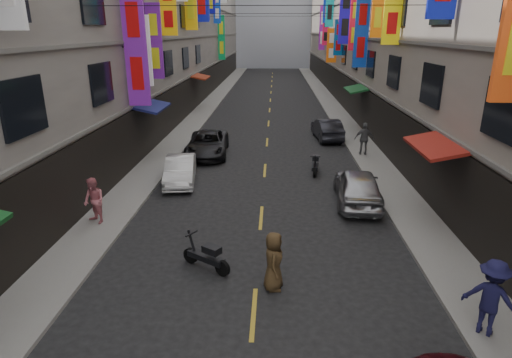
# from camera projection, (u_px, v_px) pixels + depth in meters

# --- Properties ---
(sidewalk_left) EXTENTS (2.00, 90.00, 0.12)m
(sidewalk_left) POSITION_uv_depth(u_px,v_px,m) (205.00, 109.00, 39.61)
(sidewalk_left) COLOR slate
(sidewalk_left) RESTS_ON ground
(sidewalk_right) EXTENTS (2.00, 90.00, 0.12)m
(sidewalk_right) POSITION_uv_depth(u_px,v_px,m) (335.00, 110.00, 39.12)
(sidewalk_right) COLOR slate
(sidewalk_right) RESTS_ON ground
(haze_block) EXTENTS (18.00, 8.00, 22.00)m
(haze_block) POSITION_uv_depth(u_px,v_px,m) (274.00, 8.00, 82.95)
(haze_block) COLOR #A9AFBD
(haze_block) RESTS_ON ground
(street_awnings) EXTENTS (13.99, 35.20, 0.41)m
(street_awnings) POSITION_uv_depth(u_px,v_px,m) (243.00, 107.00, 23.35)
(street_awnings) COLOR #154E1F
(street_awnings) RESTS_ON ground
(lane_markings) EXTENTS (0.12, 80.20, 0.01)m
(lane_markings) POSITION_uv_depth(u_px,v_px,m) (269.00, 116.00, 36.55)
(lane_markings) COLOR gold
(lane_markings) RESTS_ON ground
(scooter_crossing) EXTENTS (1.58, 1.08, 1.14)m
(scooter_crossing) POSITION_uv_depth(u_px,v_px,m) (207.00, 256.00, 12.97)
(scooter_crossing) COLOR black
(scooter_crossing) RESTS_ON ground
(scooter_far_right) EXTENTS (0.56, 1.80, 1.14)m
(scooter_far_right) POSITION_uv_depth(u_px,v_px,m) (315.00, 165.00, 21.84)
(scooter_far_right) COLOR black
(scooter_far_right) RESTS_ON ground
(car_left_mid) EXTENTS (1.85, 3.99, 1.27)m
(car_left_mid) POSITION_uv_depth(u_px,v_px,m) (180.00, 170.00, 20.39)
(car_left_mid) COLOR silver
(car_left_mid) RESTS_ON ground
(car_left_far) EXTENTS (2.53, 5.02, 1.36)m
(car_left_far) POSITION_uv_depth(u_px,v_px,m) (208.00, 144.00, 24.91)
(car_left_far) COLOR black
(car_left_far) RESTS_ON ground
(car_right_mid) EXTENTS (2.06, 4.52, 1.50)m
(car_right_mid) POSITION_uv_depth(u_px,v_px,m) (358.00, 186.00, 17.94)
(car_right_mid) COLOR #A2A1A6
(car_right_mid) RESTS_ON ground
(car_right_far) EXTENTS (1.86, 4.33, 1.39)m
(car_right_far) POSITION_uv_depth(u_px,v_px,m) (327.00, 129.00, 28.66)
(car_right_far) COLOR #23242A
(car_right_far) RESTS_ON ground
(pedestrian_lfar) EXTENTS (1.03, 0.97, 1.74)m
(pedestrian_lfar) POSITION_uv_depth(u_px,v_px,m) (94.00, 201.00, 15.75)
(pedestrian_lfar) COLOR #D26F7A
(pedestrian_lfar) RESTS_ON sidewalk_left
(pedestrian_rnear) EXTENTS (1.37, 1.25, 1.91)m
(pedestrian_rnear) POSITION_uv_depth(u_px,v_px,m) (491.00, 297.00, 9.90)
(pedestrian_rnear) COLOR #161539
(pedestrian_rnear) RESTS_ON sidewalk_right
(pedestrian_rfar) EXTENTS (1.14, 0.70, 1.88)m
(pedestrian_rfar) POSITION_uv_depth(u_px,v_px,m) (364.00, 139.00, 24.54)
(pedestrian_rfar) COLOR #5C5B5E
(pedestrian_rfar) RESTS_ON sidewalk_right
(pedestrian_crossing) EXTENTS (0.58, 0.85, 1.73)m
(pedestrian_crossing) POSITION_uv_depth(u_px,v_px,m) (274.00, 261.00, 11.88)
(pedestrian_crossing) COLOR #45321B
(pedestrian_crossing) RESTS_ON ground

